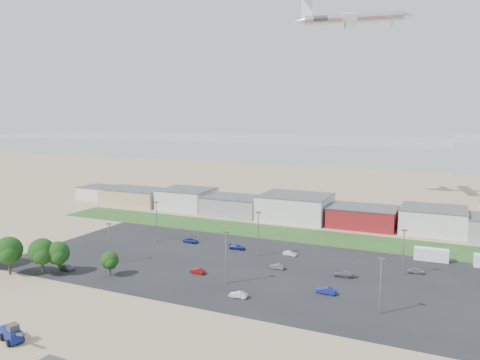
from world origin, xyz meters
The scene contains 28 objects.
ground centered at (0.00, 0.00, 0.00)m, with size 700.00×700.00×0.00m, color #977B60.
parking_lot centered at (5.00, 20.00, 0.01)m, with size 120.00×50.00×0.01m, color black.
grass_strip centered at (0.00, 52.00, 0.01)m, with size 160.00×16.00×0.02m, color #234C1C.
hills_backdrop centered at (40.00, 315.00, 4.50)m, with size 700.00×200.00×9.00m, color gray, non-canonical shape.
building_row centered at (-17.00, 71.00, 4.00)m, with size 170.00×20.00×8.00m, color silver, non-canonical shape.
telehandler centered at (-19.09, -27.31, 1.50)m, with size 7.20×2.40×3.00m, color navy, non-canonical shape.
box_trailer_a centered at (36.89, 42.21, 1.44)m, with size 7.67×2.40×2.88m, color silver, non-canonical shape.
tree_left centered at (-45.26, -6.16, 4.71)m, with size 6.28×6.28×9.42m, color black, non-canonical shape.
tree_mid centered at (-38.93, -3.11, 4.49)m, with size 5.98×5.98×8.98m, color black, non-canonical shape.
tree_right centered at (-36.12, -1.35, 4.02)m, with size 5.37×5.37×8.05m, color black, non-canonical shape.
tree_near centered at (-25.06, 2.21, 3.00)m, with size 4.00×4.00×6.00m, color black, non-canonical shape.
lightpole_front_l centered at (-30.67, 8.90, 4.72)m, with size 1.11×0.46×9.44m, color slate, non-canonical shape.
lightpole_front_m centered at (-0.37, 8.14, 5.46)m, with size 1.28×0.54×10.92m, color slate, non-canonical shape.
lightpole_front_r centered at (30.22, 6.15, 4.97)m, with size 1.17×0.49×9.95m, color slate, non-canonical shape.
lightpole_back_l centered at (-31.98, 29.55, 5.44)m, with size 1.28×0.53×10.87m, color slate, non-canonical shape.
lightpole_back_m centered at (-1.65, 28.37, 5.47)m, with size 1.29×0.54×10.94m, color slate, non-canonical shape.
lightpole_back_r centered at (31.82, 28.35, 5.02)m, with size 1.18×0.49×10.05m, color slate, non-canonical shape.
airliner centered at (3.50, 107.67, 69.82)m, with size 43.47×29.64×12.84m, color silver, non-canonical shape.
parked_car_1 centered at (19.49, 11.34, 0.65)m, with size 1.37×3.94×1.30m, color navy.
parked_car_4 centered at (-8.72, 11.16, 0.57)m, with size 1.20×3.45×1.14m, color maroon.
parked_car_6 centered at (-8.75, 31.49, 0.62)m, with size 1.74×4.29×1.25m, color navy.
parked_car_7 centered at (5.92, 21.28, 0.56)m, with size 1.18×3.40×1.12m, color #595B5E.
parked_car_8 centered at (34.40, 31.04, 0.59)m, with size 1.39×3.46×1.18m, color #A5A5AA.
parked_car_9 centered at (-22.70, 31.99, 0.58)m, with size 1.93×4.19×1.16m, color navy.
parked_car_10 centered at (-36.25, 1.05, 0.60)m, with size 1.68×4.12×1.20m, color #595B5E.
parked_car_11 centered at (5.29, 31.94, 0.55)m, with size 1.16×3.34×1.10m, color silver.
parked_car_12 centered at (20.50, 22.33, 0.63)m, with size 1.75×4.31×1.25m, color #595B5E.
parked_car_13 centered at (4.96, 2.58, 0.58)m, with size 1.22×3.51×1.16m, color silver.
Camera 1 is at (40.31, -73.70, 34.07)m, focal length 35.00 mm.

